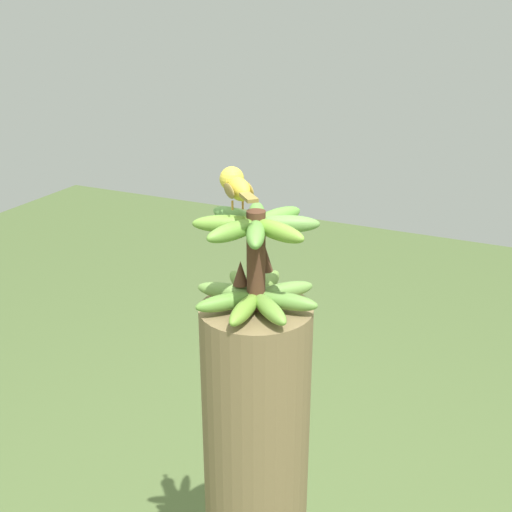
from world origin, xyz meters
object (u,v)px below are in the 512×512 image
object	(u,v)px
banana_bunch	(256,261)
perched_bird	(236,185)
banana_tree	(256,504)
fallen_banana	(252,476)

from	to	relation	value
banana_bunch	perched_bird	bearing A→B (deg)	173.18
banana_tree	banana_bunch	distance (m)	0.71
perched_bird	fallen_banana	world-z (taller)	perched_bird
banana_bunch	perched_bird	world-z (taller)	perched_bird
perched_bird	fallen_banana	distance (m)	1.62
banana_tree	banana_bunch	xyz separation A→B (m)	(-0.00, 0.00, 0.71)
banana_bunch	fallen_banana	distance (m)	1.49
fallen_banana	perched_bird	bearing A→B (deg)	-67.12
fallen_banana	banana_bunch	bearing A→B (deg)	-63.63
banana_bunch	perched_bird	xyz separation A→B (m)	(-0.05, 0.01, 0.17)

